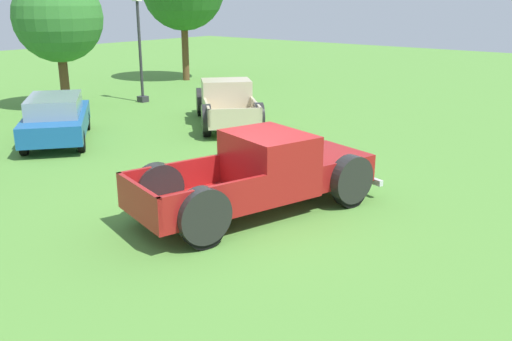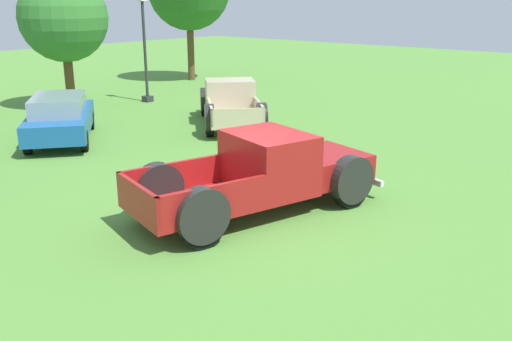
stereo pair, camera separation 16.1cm
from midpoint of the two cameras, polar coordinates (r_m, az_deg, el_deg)
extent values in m
plane|color=#548C38|center=(11.68, -0.04, -4.28)|extent=(80.00, 80.00, 0.00)
cube|color=maroon|center=(12.56, 7.24, 0.51)|extent=(1.98, 1.99, 0.59)
cube|color=silver|center=(13.10, 9.94, 1.09)|extent=(0.45, 1.43, 0.49)
sphere|color=silver|center=(13.53, 7.98, 1.83)|extent=(0.21, 0.21, 0.21)
sphere|color=silver|center=(12.64, 11.92, 0.52)|extent=(0.21, 0.21, 0.21)
cube|color=maroon|center=(11.57, 1.71, 0.84)|extent=(1.81, 2.09, 1.23)
cube|color=#8C9EA8|center=(11.88, 4.28, 2.59)|extent=(0.45, 1.50, 0.54)
cube|color=maroon|center=(10.83, -6.14, -3.55)|extent=(2.64, 2.32, 0.11)
cube|color=maroon|center=(11.43, -8.23, -0.65)|extent=(2.19, 0.68, 0.59)
cube|color=maroon|center=(10.01, -3.88, -3.12)|extent=(2.19, 0.68, 0.59)
cube|color=maroon|center=(10.28, -11.51, -2.89)|extent=(0.56, 1.75, 0.59)
cylinder|color=black|center=(13.30, 4.64, 0.21)|extent=(0.85, 0.44, 0.81)
cylinder|color=#B7B7BC|center=(13.31, 4.61, 0.22)|extent=(0.38, 0.33, 0.33)
cylinder|color=black|center=(13.24, 4.66, 1.06)|extent=(1.07, 0.56, 1.03)
cylinder|color=black|center=(12.03, 10.01, -1.85)|extent=(0.85, 0.44, 0.81)
cylinder|color=#B7B7BC|center=(12.02, 10.04, -1.86)|extent=(0.38, 0.33, 0.33)
cylinder|color=black|center=(11.96, 10.06, -0.92)|extent=(1.07, 0.56, 1.03)
cylinder|color=black|center=(11.49, -9.44, -2.72)|extent=(0.85, 0.44, 0.81)
cylinder|color=#B7B7BC|center=(11.50, -9.46, -2.71)|extent=(0.38, 0.33, 0.33)
cylinder|color=black|center=(11.43, -9.49, -1.76)|extent=(1.07, 0.56, 1.03)
cylinder|color=black|center=(9.99, -5.02, -5.65)|extent=(0.85, 0.44, 0.81)
cylinder|color=#B7B7BC|center=(9.99, -4.99, -5.67)|extent=(0.38, 0.33, 0.33)
cylinder|color=black|center=(9.92, -5.05, -4.56)|extent=(1.07, 0.56, 1.03)
cube|color=silver|center=(13.23, 10.00, -0.28)|extent=(0.62, 1.91, 0.13)
cube|color=#C6B793|center=(21.32, -2.78, 7.39)|extent=(2.14, 2.14, 0.55)
cube|color=silver|center=(22.08, -2.96, 7.72)|extent=(1.06, 0.96, 0.46)
sphere|color=silver|center=(22.01, -4.56, 7.73)|extent=(0.20, 0.20, 0.20)
sphere|color=silver|center=(22.11, -1.37, 7.83)|extent=(0.20, 0.20, 0.20)
cube|color=#C6B793|center=(19.89, -2.43, 7.56)|extent=(2.12, 2.09, 1.15)
cube|color=#8C9EA8|center=(20.45, -2.60, 8.54)|extent=(1.11, 1.00, 0.51)
cube|color=#C6B793|center=(18.32, -1.90, 5.06)|extent=(2.65, 2.69, 0.10)
cube|color=#C6B793|center=(18.19, -4.42, 5.98)|extent=(1.46, 1.62, 0.55)
cube|color=#C6B793|center=(18.35, 0.59, 6.13)|extent=(1.46, 1.62, 0.55)
cube|color=#C6B793|center=(17.27, -1.56, 5.42)|extent=(1.30, 1.18, 0.55)
cylinder|color=black|center=(21.31, -5.04, 6.58)|extent=(0.67, 0.71, 0.76)
cylinder|color=#B7B7BC|center=(21.31, -5.07, 6.58)|extent=(0.38, 0.39, 0.30)
cylinder|color=black|center=(21.28, -5.06, 7.09)|extent=(0.85, 0.90, 0.96)
cylinder|color=black|center=(21.46, -0.52, 6.72)|extent=(0.67, 0.71, 0.76)
cylinder|color=#B7B7BC|center=(21.46, -0.49, 6.72)|extent=(0.38, 0.39, 0.30)
cylinder|color=black|center=(21.42, -0.52, 7.23)|extent=(0.85, 0.90, 0.96)
cylinder|color=black|center=(18.02, -4.48, 4.65)|extent=(0.67, 0.71, 0.76)
cylinder|color=#B7B7BC|center=(18.02, -4.52, 4.65)|extent=(0.38, 0.39, 0.30)
cylinder|color=black|center=(17.98, -4.50, 5.25)|extent=(0.85, 0.90, 0.96)
cylinder|color=black|center=(18.19, 0.84, 4.82)|extent=(0.67, 0.71, 0.76)
cylinder|color=#B7B7BC|center=(18.20, 0.87, 4.82)|extent=(0.38, 0.39, 0.30)
cylinder|color=black|center=(18.15, 0.84, 5.41)|extent=(0.85, 0.90, 0.96)
cube|color=silver|center=(22.17, -2.96, 6.94)|extent=(1.43, 1.29, 0.12)
cube|color=#195699|center=(18.39, -18.99, 4.73)|extent=(3.99, 4.47, 0.58)
cube|color=#7F939E|center=(18.14, -19.21, 6.35)|extent=(2.63, 2.80, 0.54)
cylinder|color=black|center=(19.97, -20.71, 4.62)|extent=(0.53, 0.61, 0.62)
cylinder|color=black|center=(19.80, -16.24, 4.94)|extent=(0.53, 0.61, 0.62)
cylinder|color=black|center=(17.16, -21.97, 2.56)|extent=(0.53, 0.61, 0.62)
cylinder|color=black|center=(16.96, -16.79, 2.92)|extent=(0.53, 0.61, 0.62)
cube|color=#2D2D33|center=(24.63, -10.76, 7.18)|extent=(0.36, 0.36, 0.25)
cylinder|color=#2D2D33|center=(24.37, -11.04, 11.97)|extent=(0.12, 0.12, 3.89)
cylinder|color=brown|center=(30.84, -6.49, 12.02)|extent=(0.36, 0.36, 3.12)
cylinder|color=brown|center=(23.93, -18.24, 8.76)|extent=(0.36, 0.36, 2.25)
sphere|color=#33752D|center=(23.73, -18.79, 14.52)|extent=(3.43, 3.43, 3.43)
camera|label=1|loc=(0.08, -89.60, 0.12)|focal=39.37mm
camera|label=2|loc=(0.08, 90.40, -0.12)|focal=39.37mm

